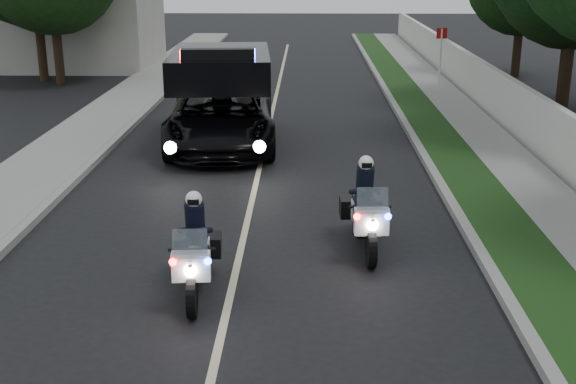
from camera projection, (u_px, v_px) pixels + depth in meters
name	position (u px, v px, depth m)	size (l,w,h in m)	color
ground	(217.00, 355.00, 9.44)	(120.00, 120.00, 0.00)	black
curb_right	(422.00, 153.00, 18.83)	(0.20, 60.00, 0.15)	gray
grass_verge	(449.00, 153.00, 18.81)	(1.20, 60.00, 0.16)	#193814
sidewalk_right	(500.00, 153.00, 18.78)	(1.40, 60.00, 0.16)	gray
property_wall	(542.00, 128.00, 18.55)	(0.22, 60.00, 1.50)	beige
curb_left	(105.00, 151.00, 19.03)	(0.20, 60.00, 0.15)	gray
sidewalk_left	(63.00, 151.00, 19.06)	(2.00, 60.00, 0.16)	gray
lane_marking	(262.00, 155.00, 18.95)	(0.12, 50.00, 0.01)	#BFB78C
police_moto_left	(197.00, 292.00, 11.19)	(0.65, 1.86, 1.58)	white
police_moto_right	(364.00, 248.00, 12.88)	(0.68, 1.94, 1.65)	silver
police_suv	(222.00, 145.00, 19.90)	(2.78, 6.01, 2.92)	black
bicycle	(199.00, 110.00, 24.47)	(0.65, 1.87, 0.98)	black
cyclist	(199.00, 110.00, 24.47)	(0.61, 0.41, 1.70)	black
sign_post	(438.00, 95.00, 27.21)	(0.39, 0.39, 2.51)	red
tree_right_c	(560.00, 106.00, 25.10)	(5.33, 5.33, 8.88)	#19320F
tree_right_d	(562.00, 110.00, 24.51)	(6.51, 6.51, 10.85)	#174015
tree_right_e	(515.00, 76.00, 31.43)	(4.71, 4.71, 7.85)	#153611
tree_left_near	(61.00, 84.00, 29.53)	(5.37, 5.37, 8.94)	#193B13
tree_left_far	(45.00, 81.00, 30.25)	(5.89, 5.89, 9.81)	black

